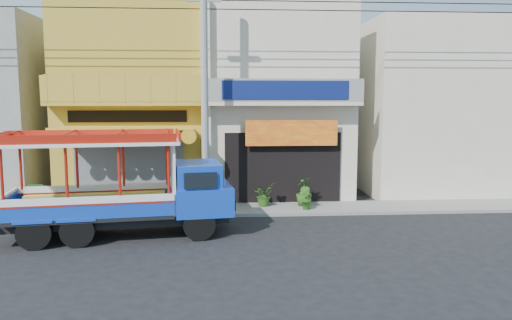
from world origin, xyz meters
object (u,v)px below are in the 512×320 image
(utility_pole, at_px, (209,75))
(potted_plant_b, at_px, (305,198))
(potted_plant_a, at_px, (264,195))
(green_sign, at_px, (36,199))
(songthaew_truck, at_px, (136,186))
(potted_plant_c, at_px, (304,192))

(utility_pole, bearing_deg, potted_plant_b, 4.80)
(utility_pole, xyz_separation_m, potted_plant_a, (2.03, 1.00, -4.47))
(utility_pole, xyz_separation_m, potted_plant_b, (3.53, 0.30, -4.49))
(utility_pole, bearing_deg, potted_plant_a, 26.27)
(utility_pole, bearing_deg, green_sign, 171.10)
(utility_pole, height_order, green_sign, utility_pole)
(songthaew_truck, bearing_deg, utility_pole, 48.18)
(potted_plant_a, bearing_deg, songthaew_truck, 171.16)
(green_sign, bearing_deg, potted_plant_c, -0.25)
(utility_pole, distance_m, potted_plant_c, 5.74)
(songthaew_truck, bearing_deg, potted_plant_b, 25.71)
(green_sign, bearing_deg, utility_pole, -8.90)
(potted_plant_a, xyz_separation_m, potted_plant_c, (1.56, -0.03, 0.10))
(songthaew_truck, relative_size, potted_plant_b, 8.49)
(potted_plant_a, relative_size, potted_plant_b, 1.04)
(potted_plant_b, xyz_separation_m, potted_plant_c, (0.06, 0.68, 0.12))
(utility_pole, height_order, potted_plant_c, utility_pole)
(green_sign, relative_size, potted_plant_b, 1.10)
(utility_pole, xyz_separation_m, songthaew_truck, (-2.21, -2.47, -3.47))
(songthaew_truck, height_order, potted_plant_c, songthaew_truck)
(utility_pole, xyz_separation_m, potted_plant_c, (3.59, 0.97, -4.37))
(potted_plant_a, bearing_deg, green_sign, 131.77)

